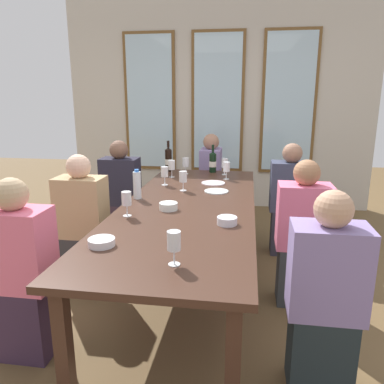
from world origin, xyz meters
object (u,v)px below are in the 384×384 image
at_px(seated_person_5, 325,300).
at_px(dining_table, 188,212).
at_px(wine_bottle_1, 213,162).
at_px(wine_glass_0, 225,163).
at_px(water_bottle, 137,185).
at_px(wine_glass_6, 186,163).
at_px(tasting_bowl_0, 168,206).
at_px(seated_person_2, 83,226).
at_px(seated_person_1, 289,203).
at_px(seated_person_4, 21,275).
at_px(seated_person_3, 302,237).
at_px(wine_glass_7, 183,178).
at_px(wine_glass_2, 226,167).
at_px(wine_glass_3, 174,242).
at_px(wine_glass_4, 172,165).
at_px(seated_person_0, 121,196).
at_px(white_plate_0, 213,183).
at_px(wine_glass_1, 126,199).
at_px(tasting_bowl_2, 102,242).
at_px(wine_glass_5, 165,172).
at_px(tasting_bowl_1, 227,221).
at_px(wine_bottle_0, 168,159).
at_px(seated_person_6, 211,182).
at_px(white_plate_1, 216,191).

bearing_deg(seated_person_5, dining_table, 133.27).
distance_m(wine_bottle_1, wine_glass_0, 0.18).
bearing_deg(water_bottle, wine_glass_6, 77.78).
height_order(tasting_bowl_0, seated_person_2, seated_person_2).
xyz_separation_m(water_bottle, seated_person_1, (1.29, 0.82, -0.33)).
bearing_deg(seated_person_4, seated_person_3, 26.80).
xyz_separation_m(wine_glass_7, seated_person_5, (0.97, -1.32, -0.33)).
height_order(wine_glass_2, wine_glass_7, same).
xyz_separation_m(wine_glass_2, seated_person_3, (0.62, -0.95, -0.34)).
relative_size(wine_glass_3, wine_glass_4, 1.00).
bearing_deg(seated_person_0, wine_glass_3, -64.03).
bearing_deg(seated_person_4, wine_glass_7, 60.15).
relative_size(white_plate_0, wine_glass_3, 1.28).
bearing_deg(wine_glass_1, seated_person_3, 15.00).
distance_m(tasting_bowl_2, wine_glass_5, 1.48).
height_order(wine_glass_3, seated_person_2, seated_person_2).
distance_m(tasting_bowl_1, wine_glass_1, 0.70).
height_order(white_plate_0, seated_person_4, seated_person_4).
height_order(wine_bottle_0, seated_person_0, seated_person_0).
relative_size(wine_glass_3, seated_person_5, 0.16).
distance_m(seated_person_4, seated_person_6, 2.74).
distance_m(water_bottle, seated_person_6, 1.70).
relative_size(white_plate_0, wine_glass_4, 1.28).
bearing_deg(wine_glass_6, wine_glass_5, -101.34).
relative_size(tasting_bowl_2, seated_person_1, 0.13).
bearing_deg(wine_glass_1, wine_bottle_1, 74.88).
xyz_separation_m(seated_person_0, seated_person_3, (1.71, -0.92, 0.00)).
distance_m(seated_person_2, seated_person_6, 1.95).
height_order(white_plate_1, wine_glass_4, wine_glass_4).
bearing_deg(tasting_bowl_1, water_bottle, 145.12).
height_order(tasting_bowl_1, seated_person_3, seated_person_3).
bearing_deg(wine_glass_6, seated_person_2, -119.02).
bearing_deg(white_plate_0, seated_person_2, -142.34).
distance_m(white_plate_0, white_plate_1, 0.31).
relative_size(wine_glass_0, seated_person_1, 0.16).
distance_m(water_bottle, wine_glass_0, 1.23).
xyz_separation_m(wine_bottle_1, water_bottle, (-0.50, -1.16, 0.00)).
relative_size(tasting_bowl_2, seated_person_0, 0.13).
bearing_deg(tasting_bowl_2, tasting_bowl_0, 72.58).
relative_size(wine_glass_0, wine_glass_1, 1.00).
xyz_separation_m(dining_table, seated_person_1, (0.86, 0.93, -0.15)).
bearing_deg(seated_person_1, wine_bottle_0, 166.01).
bearing_deg(wine_glass_0, seated_person_2, -131.64).
bearing_deg(wine_bottle_1, seated_person_1, -23.22).
distance_m(tasting_bowl_2, wine_glass_4, 1.83).
relative_size(tasting_bowl_1, wine_glass_3, 0.75).
distance_m(water_bottle, seated_person_3, 1.34).
bearing_deg(seated_person_5, white_plate_0, 114.18).
height_order(water_bottle, seated_person_6, seated_person_6).
xyz_separation_m(dining_table, wine_glass_4, (-0.32, 0.95, 0.18)).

